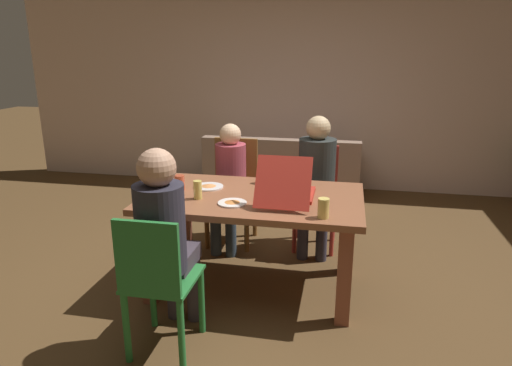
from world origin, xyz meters
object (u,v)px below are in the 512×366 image
at_px(plate_2, 232,203).
at_px(drinking_glass_1, 323,208).
at_px(person_0, 316,173).
at_px(plate_1, 170,198).
at_px(person_1, 165,232).
at_px(dining_table, 253,211).
at_px(pizza_box_0, 287,191).
at_px(plate_0, 209,186).
at_px(drinking_glass_3, 198,190).
at_px(chair_1, 158,281).
at_px(chair_2, 234,187).
at_px(person_2, 229,177).
at_px(drinking_glass_2, 180,183).
at_px(drinking_glass_0, 261,177).
at_px(chair_0, 316,191).
at_px(couch, 283,175).

distance_m(plate_2, drinking_glass_1, 0.67).
bearing_deg(person_0, plate_1, -134.82).
bearing_deg(person_1, dining_table, 64.08).
distance_m(pizza_box_0, drinking_glass_1, 0.47).
bearing_deg(plate_0, drinking_glass_3, -88.54).
relative_size(dining_table, pizza_box_0, 2.76).
relative_size(dining_table, plate_2, 7.85).
bearing_deg(drinking_glass_1, plate_1, 171.15).
xyz_separation_m(chair_1, chair_2, (0.00, 1.85, 0.02)).
height_order(person_1, plate_2, person_1).
bearing_deg(person_2, drinking_glass_1, -50.32).
relative_size(plate_2, drinking_glass_3, 1.51).
bearing_deg(plate_0, chair_1, -89.67).
height_order(pizza_box_0, plate_2, pizza_box_0).
relative_size(chair_1, drinking_glass_1, 6.98).
bearing_deg(pizza_box_0, drinking_glass_2, 177.95).
bearing_deg(drinking_glass_1, pizza_box_0, 127.71).
height_order(drinking_glass_0, drinking_glass_1, drinking_glass_1).
xyz_separation_m(dining_table, person_1, (-0.39, -0.79, 0.12)).
bearing_deg(chair_0, person_2, -165.56).
relative_size(dining_table, chair_2, 1.64).
bearing_deg(chair_2, person_2, -90.00).
bearing_deg(chair_0, plate_0, -134.43).
distance_m(chair_1, couch, 3.26).
bearing_deg(plate_1, drinking_glass_3, 10.54).
distance_m(person_2, drinking_glass_1, 1.46).
height_order(chair_1, couch, chair_1).
height_order(plate_0, plate_1, plate_0).
xyz_separation_m(plate_1, drinking_glass_2, (-0.00, 0.22, 0.05)).
bearing_deg(drinking_glass_2, drinking_glass_1, -19.37).
distance_m(plate_2, couch, 2.57).
xyz_separation_m(chair_2, person_2, (0.00, -0.17, 0.15)).
bearing_deg(drinking_glass_3, person_2, 90.08).
bearing_deg(plate_1, person_1, -71.00).
xyz_separation_m(dining_table, pizza_box_0, (0.26, -0.01, 0.17)).
distance_m(dining_table, pizza_box_0, 0.31).
bearing_deg(person_0, chair_2, 173.10).
distance_m(person_2, drinking_glass_2, 0.76).
distance_m(chair_2, couch, 1.44).
bearing_deg(person_2, plate_0, -90.56).
relative_size(chair_0, drinking_glass_3, 6.93).
bearing_deg(person_1, plate_2, 64.11).
distance_m(person_1, pizza_box_0, 1.02).
height_order(person_0, drinking_glass_0, person_0).
height_order(chair_2, drinking_glass_0, chair_2).
distance_m(plate_1, drinking_glass_2, 0.23).
distance_m(person_0, plate_0, 1.06).
bearing_deg(pizza_box_0, person_1, -129.26).
relative_size(person_2, couch, 0.62).
bearing_deg(chair_0, drinking_glass_2, -137.48).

